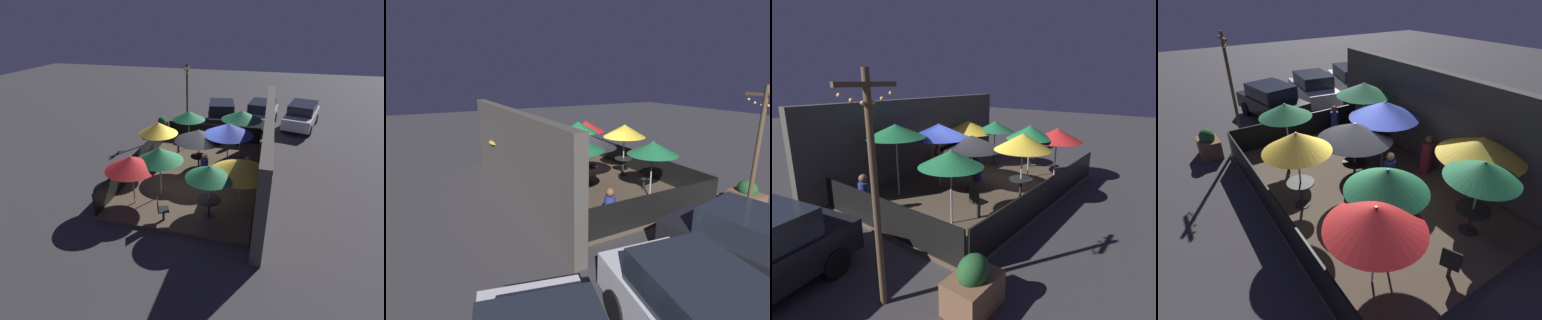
# 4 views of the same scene
# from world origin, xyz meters

# --- Properties ---
(ground_plane) EXTENTS (60.00, 60.00, 0.00)m
(ground_plane) POSITION_xyz_m (0.00, 0.00, 0.00)
(ground_plane) COLOR #383538
(patio_deck) EXTENTS (8.62, 5.62, 0.12)m
(patio_deck) POSITION_xyz_m (0.00, 0.00, 0.06)
(patio_deck) COLOR brown
(patio_deck) RESTS_ON ground_plane
(building_wall) EXTENTS (10.22, 0.36, 3.27)m
(building_wall) POSITION_xyz_m (0.00, 3.04, 1.64)
(building_wall) COLOR #4C4742
(building_wall) RESTS_ON ground_plane
(fence_front) EXTENTS (8.42, 0.05, 0.95)m
(fence_front) POSITION_xyz_m (0.00, -2.76, 0.59)
(fence_front) COLOR black
(fence_front) RESTS_ON patio_deck
(fence_side_left) EXTENTS (0.05, 5.42, 0.95)m
(fence_side_left) POSITION_xyz_m (-4.26, 0.00, 0.59)
(fence_side_left) COLOR black
(fence_side_left) RESTS_ON patio_deck
(patio_umbrella_0) EXTENTS (2.25, 2.25, 2.01)m
(patio_umbrella_0) POSITION_xyz_m (-0.32, 0.04, 1.88)
(patio_umbrella_0) COLOR #B2B2B7
(patio_umbrella_0) RESTS_ON patio_deck
(patio_umbrella_1) EXTENTS (1.74, 1.74, 2.03)m
(patio_umbrella_1) POSITION_xyz_m (3.09, 1.23, 1.92)
(patio_umbrella_1) COLOR #B2B2B7
(patio_umbrella_1) RESTS_ON patio_deck
(patio_umbrella_2) EXTENTS (1.81, 1.81, 2.26)m
(patio_umbrella_2) POSITION_xyz_m (-0.17, -1.84, 2.11)
(patio_umbrella_2) COLOR #B2B2B7
(patio_umbrella_2) RESTS_ON patio_deck
(patio_umbrella_3) EXTENTS (1.86, 1.86, 2.13)m
(patio_umbrella_3) POSITION_xyz_m (2.28, -0.90, 1.99)
(patio_umbrella_3) COLOR #B2B2B7
(patio_umbrella_3) RESTS_ON patio_deck
(patio_umbrella_4) EXTENTS (1.77, 1.77, 2.09)m
(patio_umbrella_4) POSITION_xyz_m (-2.78, -1.09, 1.98)
(patio_umbrella_4) COLOR #B2B2B7
(patio_umbrella_4) RESTS_ON patio_deck
(patio_umbrella_5) EXTENTS (2.29, 2.29, 2.06)m
(patio_umbrella_5) POSITION_xyz_m (2.34, 2.21, 1.90)
(patio_umbrella_5) COLOR #B2B2B7
(patio_umbrella_5) RESTS_ON patio_deck
(patio_umbrella_6) EXTENTS (1.99, 1.99, 2.47)m
(patio_umbrella_6) POSITION_xyz_m (-2.27, 1.74, 2.36)
(patio_umbrella_6) COLOR #B2B2B7
(patio_umbrella_6) RESTS_ON patio_deck
(patio_umbrella_7) EXTENTS (1.99, 1.99, 2.01)m
(patio_umbrella_7) POSITION_xyz_m (3.00, -1.75, 1.87)
(patio_umbrella_7) COLOR #B2B2B7
(patio_umbrella_7) RESTS_ON patio_deck
(patio_umbrella_8) EXTENTS (2.23, 2.23, 2.33)m
(patio_umbrella_8) POSITION_xyz_m (-0.60, 1.34, 2.19)
(patio_umbrella_8) COLOR #B2B2B7
(patio_umbrella_8) RESTS_ON patio_deck
(dining_table_0) EXTENTS (0.76, 0.76, 0.73)m
(dining_table_0) POSITION_xyz_m (-0.32, 0.04, 0.69)
(dining_table_0) COLOR black
(dining_table_0) RESTS_ON patio_deck
(dining_table_1) EXTENTS (0.85, 0.85, 0.70)m
(dining_table_1) POSITION_xyz_m (3.09, 1.23, 0.67)
(dining_table_1) COLOR black
(dining_table_1) RESTS_ON patio_deck
(dining_table_2) EXTENTS (0.76, 0.76, 0.77)m
(dining_table_2) POSITION_xyz_m (-0.17, -1.84, 0.72)
(dining_table_2) COLOR black
(dining_table_2) RESTS_ON patio_deck
(patio_chair_0) EXTENTS (0.47, 0.47, 0.95)m
(patio_chair_0) POSITION_xyz_m (-2.08, -1.46, 0.64)
(patio_chair_0) COLOR black
(patio_chair_0) RESTS_ON patio_deck
(patio_chair_1) EXTENTS (0.53, 0.53, 0.90)m
(patio_chair_1) POSITION_xyz_m (3.80, -0.35, 0.61)
(patio_chair_1) COLOR black
(patio_chair_1) RESTS_ON patio_deck
(patron_0) EXTENTS (0.44, 0.44, 1.21)m
(patron_0) POSITION_xyz_m (-3.84, 1.39, 0.68)
(patron_0) COLOR navy
(patron_0) RESTS_ON patio_deck
(patron_1) EXTENTS (0.39, 0.39, 1.33)m
(patron_1) POSITION_xyz_m (0.45, 2.35, 0.72)
(patron_1) COLOR maroon
(patron_1) RESTS_ON patio_deck
(patron_2) EXTENTS (0.46, 0.46, 1.39)m
(patron_2) POSITION_xyz_m (0.74, 0.54, 0.76)
(patron_2) COLOR navy
(patron_2) RESTS_ON patio_deck
(planter_box) EXTENTS (1.03, 0.72, 1.07)m
(planter_box) POSITION_xyz_m (-4.91, -3.39, 0.46)
(planter_box) COLOR brown
(planter_box) RESTS_ON ground_plane
(light_post) EXTENTS (1.10, 0.12, 4.18)m
(light_post) POSITION_xyz_m (-5.81, -2.01, 2.32)
(light_post) COLOR brown
(light_post) RESTS_ON ground_plane
(parked_car_0) EXTENTS (4.14, 2.37, 1.62)m
(parked_car_0) POSITION_xyz_m (-7.26, -0.03, 0.84)
(parked_car_0) COLOR black
(parked_car_0) RESTS_ON ground_plane
(parked_car_1) EXTENTS (4.07, 2.19, 1.62)m
(parked_car_1) POSITION_xyz_m (-8.03, 2.57, 0.84)
(parked_car_1) COLOR silver
(parked_car_1) RESTS_ON ground_plane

